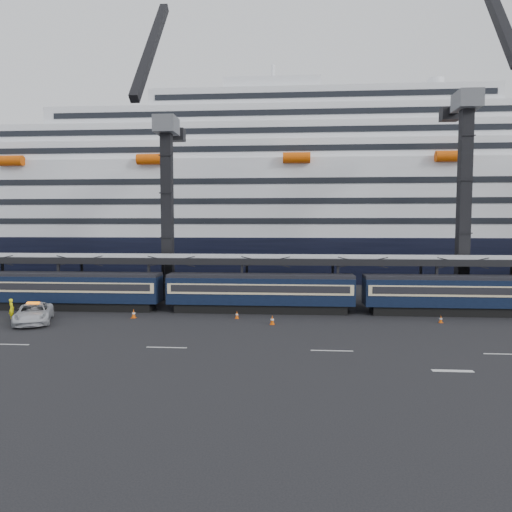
# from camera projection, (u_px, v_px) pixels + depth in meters

# --- Properties ---
(ground) EXTENTS (260.00, 260.00, 0.00)m
(ground) POSITION_uv_depth(u_px,v_px,m) (352.00, 337.00, 36.36)
(ground) COLOR black
(ground) RESTS_ON ground
(lane_markings) EXTENTS (111.00, 4.27, 0.02)m
(lane_markings) POSITION_uv_depth(u_px,v_px,m) (486.00, 359.00, 30.57)
(lane_markings) COLOR beige
(lane_markings) RESTS_ON ground
(train) EXTENTS (133.05, 3.00, 4.05)m
(train) POSITION_uv_depth(u_px,v_px,m) (293.00, 291.00, 46.49)
(train) COLOR black
(train) RESTS_ON ground
(canopy) EXTENTS (130.00, 6.25, 5.53)m
(canopy) POSITION_uv_depth(u_px,v_px,m) (335.00, 259.00, 49.92)
(canopy) COLOR #929499
(canopy) RESTS_ON ground
(cruise_ship) EXTENTS (214.09, 28.84, 34.00)m
(cruise_ship) POSITION_uv_depth(u_px,v_px,m) (311.00, 206.00, 81.33)
(cruise_ship) COLOR black
(cruise_ship) RESTS_ON ground
(crane_dark_near) EXTENTS (4.50, 17.75, 35.08)m
(crane_dark_near) POSITION_uv_depth(u_px,v_px,m) (166.00, 200.00, 55.45)
(crane_dark_near) COLOR #474B4F
(crane_dark_near) RESTS_ON ground
(crane_dark_mid) EXTENTS (4.50, 18.24, 39.64)m
(crane_dark_mid) POSITION_uv_depth(u_px,v_px,m) (466.00, 186.00, 51.86)
(crane_dark_mid) COLOR #474B4F
(crane_dark_mid) RESTS_ON ground
(pickup_truck) EXTENTS (5.21, 7.01, 1.77)m
(pickup_truck) POSITION_uv_depth(u_px,v_px,m) (34.00, 313.00, 41.69)
(pickup_truck) COLOR #B7BABF
(pickup_truck) RESTS_ON ground
(worker) EXTENTS (0.85, 0.83, 1.97)m
(worker) POSITION_uv_depth(u_px,v_px,m) (12.00, 309.00, 43.26)
(worker) COLOR #FFF60D
(worker) RESTS_ON ground
(traffic_cone_b) EXTENTS (0.44, 0.44, 0.87)m
(traffic_cone_b) POSITION_uv_depth(u_px,v_px,m) (134.00, 314.00, 43.87)
(traffic_cone_b) COLOR #D84E06
(traffic_cone_b) RESTS_ON ground
(traffic_cone_c) EXTENTS (0.43, 0.43, 0.87)m
(traffic_cone_c) POSITION_uv_depth(u_px,v_px,m) (272.00, 320.00, 41.00)
(traffic_cone_c) COLOR #D84E06
(traffic_cone_c) RESTS_ON ground
(traffic_cone_d) EXTENTS (0.37, 0.37, 0.73)m
(traffic_cone_d) POSITION_uv_depth(u_px,v_px,m) (237.00, 315.00, 43.64)
(traffic_cone_d) COLOR #D84E06
(traffic_cone_d) RESTS_ON ground
(traffic_cone_e) EXTENTS (0.35, 0.35, 0.69)m
(traffic_cone_e) POSITION_uv_depth(u_px,v_px,m) (441.00, 319.00, 41.78)
(traffic_cone_e) COLOR #D84E06
(traffic_cone_e) RESTS_ON ground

